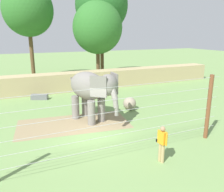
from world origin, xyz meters
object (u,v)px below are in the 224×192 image
Objects in this scene: elephant at (91,89)px; enrichment_ball at (130,103)px; feed_trough at (40,97)px; zookeeper at (162,143)px.

elephant reaches higher than enrichment_ball.
elephant reaches higher than feed_trough.
elephant is 3.87m from enrichment_ball.
zookeeper reaches higher than enrichment_ball.
zookeeper is at bearing -74.19° from feed_trough.
elephant is 7.34m from feed_trough.
elephant is 4.32× the size of enrichment_ball.
zookeeper is at bearing -79.10° from elephant.
feed_trough is at bearing 135.75° from enrichment_ball.
feed_trough is at bearing 105.81° from zookeeper.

